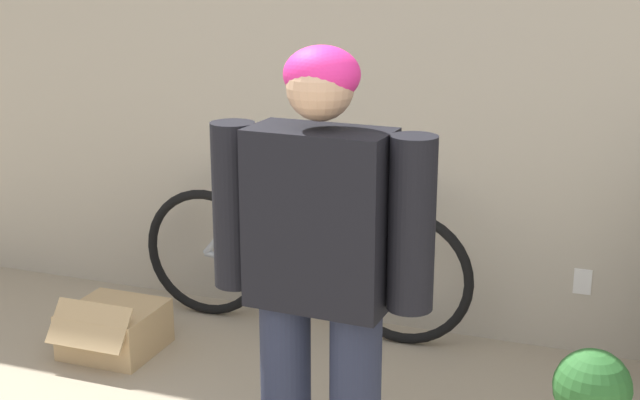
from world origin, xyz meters
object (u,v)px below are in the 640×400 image
at_px(cardboard_box, 114,329).
at_px(potted_plant, 591,397).
at_px(bicycle, 301,260).
at_px(person, 320,264).

relative_size(cardboard_box, potted_plant, 1.11).
xyz_separation_m(bicycle, potted_plant, (1.42, -0.69, -0.12)).
bearing_deg(person, bicycle, 116.64).
xyz_separation_m(person, potted_plant, (0.81, 0.67, -0.65)).
xyz_separation_m(person, cardboard_box, (-1.33, 0.82, -0.77)).
distance_m(bicycle, cardboard_box, 0.94).
height_order(person, potted_plant, person).
bearing_deg(potted_plant, person, -140.36).
height_order(cardboard_box, potted_plant, potted_plant).
bearing_deg(person, cardboard_box, 151.03).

